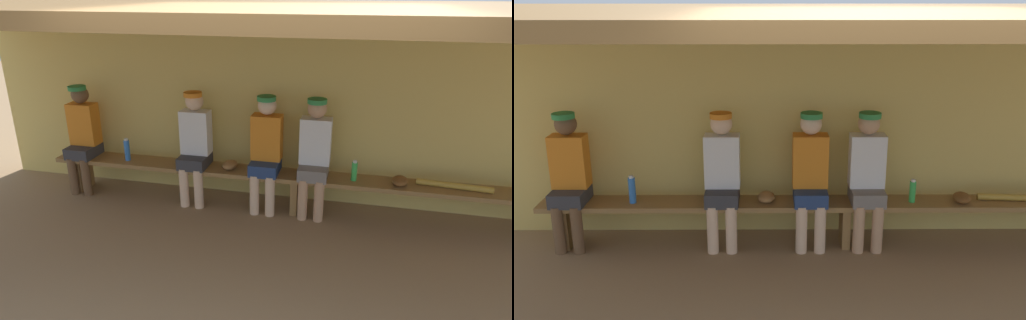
# 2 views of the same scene
# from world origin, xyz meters

# --- Properties ---
(ground_plane) EXTENTS (24.00, 24.00, 0.00)m
(ground_plane) POSITION_xyz_m (0.00, 0.00, 0.00)
(ground_plane) COLOR #8C6D4C
(back_wall) EXTENTS (8.00, 0.20, 2.20)m
(back_wall) POSITION_xyz_m (0.00, 2.00, 1.10)
(back_wall) COLOR #D8BC60
(back_wall) RESTS_ON ground
(dugout_roof) EXTENTS (8.00, 2.80, 0.12)m
(dugout_roof) POSITION_xyz_m (0.00, 0.70, 2.26)
(dugout_roof) COLOR brown
(dugout_roof) RESTS_ON back_wall
(bench) EXTENTS (6.00, 0.36, 0.46)m
(bench) POSITION_xyz_m (0.00, 1.55, 0.39)
(bench) COLOR olive
(bench) RESTS_ON ground
(player_in_white) EXTENTS (0.34, 0.42, 1.34)m
(player_in_white) POSITION_xyz_m (-0.35, 1.55, 0.75)
(player_in_white) COLOR navy
(player_in_white) RESTS_ON ground
(player_leftmost) EXTENTS (0.34, 0.42, 1.34)m
(player_leftmost) POSITION_xyz_m (0.20, 1.55, 0.75)
(player_leftmost) COLOR slate
(player_leftmost) RESTS_ON ground
(player_shirtless_tan) EXTENTS (0.34, 0.42, 1.34)m
(player_shirtless_tan) POSITION_xyz_m (-1.21, 1.55, 0.75)
(player_shirtless_tan) COLOR #333338
(player_shirtless_tan) RESTS_ON ground
(player_with_sunglasses) EXTENTS (0.34, 0.42, 1.34)m
(player_with_sunglasses) POSITION_xyz_m (-2.69, 1.55, 0.75)
(player_with_sunglasses) COLOR #333338
(player_with_sunglasses) RESTS_ON ground
(water_bottle_green) EXTENTS (0.07, 0.07, 0.28)m
(water_bottle_green) POSITION_xyz_m (-2.09, 1.53, 0.59)
(water_bottle_green) COLOR blue
(water_bottle_green) RESTS_ON bench
(water_bottle_clear) EXTENTS (0.06, 0.06, 0.23)m
(water_bottle_clear) POSITION_xyz_m (0.65, 1.53, 0.57)
(water_bottle_clear) COLOR green
(water_bottle_clear) RESTS_ON bench
(baseball_glove_dark_brown) EXTENTS (0.18, 0.25, 0.09)m
(baseball_glove_dark_brown) POSITION_xyz_m (-0.78, 1.55, 0.51)
(baseball_glove_dark_brown) COLOR olive
(baseball_glove_dark_brown) RESTS_ON bench
(baseball_glove_worn) EXTENTS (0.21, 0.26, 0.09)m
(baseball_glove_worn) POSITION_xyz_m (1.13, 1.52, 0.51)
(baseball_glove_worn) COLOR brown
(baseball_glove_worn) RESTS_ON bench
(baseball_bat) EXTENTS (0.76, 0.14, 0.07)m
(baseball_bat) POSITION_xyz_m (1.69, 1.55, 0.49)
(baseball_bat) COLOR #B28C33
(baseball_bat) RESTS_ON bench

